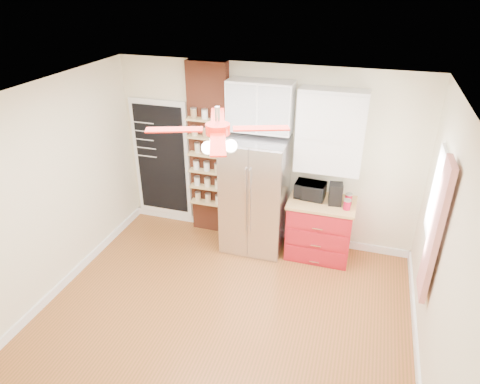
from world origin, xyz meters
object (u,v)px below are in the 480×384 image
(fridge, at_px, (255,195))
(red_cabinet, at_px, (319,228))
(coffee_maker, at_px, (336,194))
(canister_left, at_px, (347,205))
(toaster_oven, at_px, (310,190))
(ceiling_fan, at_px, (218,130))
(pantry_jar_oats, at_px, (198,148))

(fridge, height_order, red_cabinet, fridge)
(coffee_maker, relative_size, canister_left, 2.34)
(toaster_oven, relative_size, coffee_maker, 1.37)
(ceiling_fan, xyz_separation_m, coffee_maker, (1.09, 1.67, -1.37))
(toaster_oven, bearing_deg, fridge, -167.34)
(red_cabinet, xyz_separation_m, canister_left, (0.35, -0.12, 0.51))
(red_cabinet, distance_m, ceiling_fan, 2.75)
(fridge, distance_m, red_cabinet, 1.06)
(ceiling_fan, relative_size, canister_left, 10.64)
(fridge, xyz_separation_m, canister_left, (1.32, -0.07, 0.09))
(fridge, bearing_deg, ceiling_fan, -88.24)
(fridge, distance_m, pantry_jar_oats, 1.11)
(ceiling_fan, bearing_deg, pantry_jar_oats, 118.94)
(red_cabinet, bearing_deg, ceiling_fan, -118.71)
(red_cabinet, relative_size, coffee_maker, 3.05)
(fridge, bearing_deg, pantry_jar_oats, 169.92)
(canister_left, bearing_deg, coffee_maker, 147.93)
(ceiling_fan, distance_m, canister_left, 2.48)
(fridge, bearing_deg, toaster_oven, 8.64)
(red_cabinet, xyz_separation_m, pantry_jar_oats, (-1.91, 0.12, 0.99))
(canister_left, distance_m, pantry_jar_oats, 2.32)
(toaster_oven, distance_m, canister_left, 0.57)
(toaster_oven, distance_m, pantry_jar_oats, 1.78)
(canister_left, xyz_separation_m, pantry_jar_oats, (-2.26, 0.24, 0.48))
(fridge, bearing_deg, red_cabinet, 2.95)
(ceiling_fan, distance_m, toaster_oven, 2.36)
(ceiling_fan, distance_m, pantry_jar_oats, 2.28)
(red_cabinet, bearing_deg, canister_left, -19.50)
(fridge, bearing_deg, canister_left, -3.15)
(fridge, distance_m, canister_left, 1.32)
(pantry_jar_oats, bearing_deg, red_cabinet, -3.52)
(fridge, xyz_separation_m, toaster_oven, (0.78, 0.12, 0.14))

